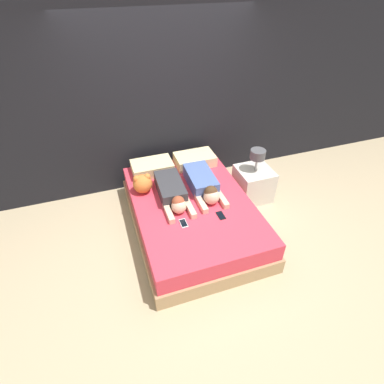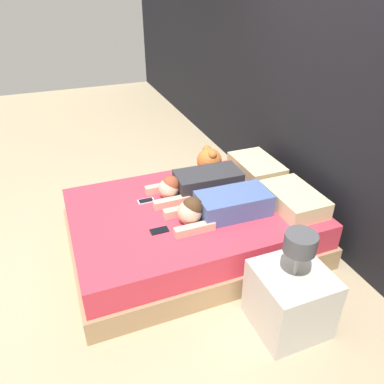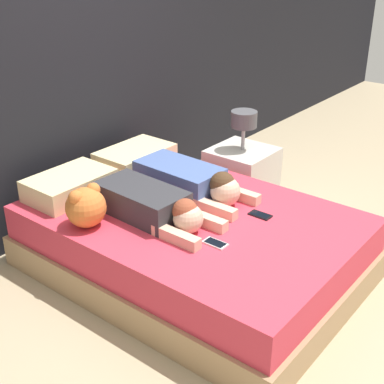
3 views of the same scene
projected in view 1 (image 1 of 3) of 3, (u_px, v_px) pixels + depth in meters
name	position (u px, v px, depth m)	size (l,w,h in m)	color
ground_plane	(192.00, 226.00, 4.15)	(12.00, 12.00, 0.00)	tan
wall_back	(164.00, 103.00, 4.27)	(12.00, 0.06, 2.60)	black
bed	(192.00, 214.00, 4.01)	(1.52, 2.17, 0.45)	tan
pillow_head_left	(152.00, 167.00, 4.36)	(0.59, 0.38, 0.16)	beige
pillow_head_right	(195.00, 159.00, 4.53)	(0.59, 0.38, 0.16)	beige
person_left	(172.00, 192.00, 3.86)	(0.35, 0.89, 0.22)	#333338
person_right	(204.00, 184.00, 4.00)	(0.35, 0.90, 0.24)	#4C66A5
cell_phone_left	(183.00, 223.00, 3.54)	(0.08, 0.15, 0.01)	silver
cell_phone_right	(221.00, 215.00, 3.65)	(0.08, 0.15, 0.01)	black
plush_toy	(143.00, 183.00, 3.95)	(0.26, 0.26, 0.27)	orange
nightstand	(253.00, 182.00, 4.50)	(0.50, 0.50, 0.83)	beige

